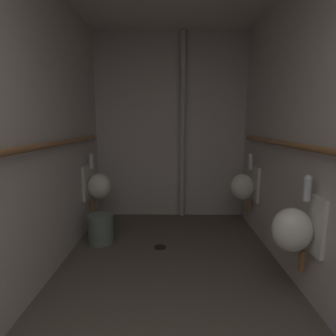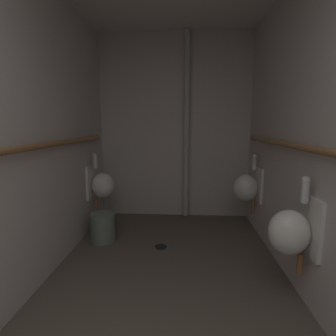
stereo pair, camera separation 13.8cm
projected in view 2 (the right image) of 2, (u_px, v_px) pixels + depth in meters
floor at (166, 299)px, 2.12m from camera, size 2.30×3.96×0.08m
wall_left at (18, 131)px, 1.97m from camera, size 0.06×3.96×2.65m
wall_right at (324, 131)px, 1.83m from camera, size 0.06×3.96×2.65m
wall_back at (175, 128)px, 3.82m from camera, size 2.30×0.06×2.65m
urinal_left_mid at (101, 185)px, 3.40m from camera, size 0.32×0.30×0.76m
urinal_right_mid at (292, 231)px, 1.92m from camera, size 0.32×0.30×0.76m
urinal_right_far at (248, 187)px, 3.27m from camera, size 0.32×0.30×0.76m
supply_pipe_left at (29, 148)px, 1.95m from camera, size 0.06×3.22×0.06m
supply_pipe_right at (310, 149)px, 1.84m from camera, size 0.06×3.16×0.06m
standpipe_back_wall at (186, 128)px, 3.70m from camera, size 0.08×0.08×2.60m
floor_drain at (161, 247)px, 2.95m from camera, size 0.14×0.14×0.01m
waste_bin at (103, 227)px, 3.08m from camera, size 0.29×0.29×0.33m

